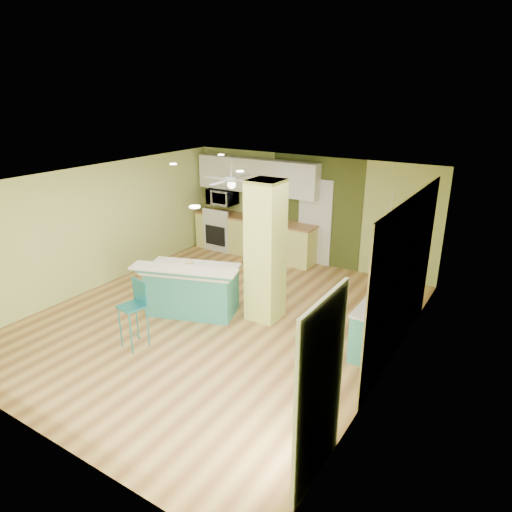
# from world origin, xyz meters

# --- Properties ---
(floor) EXTENTS (6.00, 7.00, 0.01)m
(floor) POSITION_xyz_m (0.00, 0.00, -0.01)
(floor) COLOR brown
(floor) RESTS_ON ground
(ceiling) EXTENTS (6.00, 7.00, 0.01)m
(ceiling) POSITION_xyz_m (0.00, 0.00, 2.50)
(ceiling) COLOR white
(ceiling) RESTS_ON wall_back
(wall_back) EXTENTS (6.00, 0.01, 2.50)m
(wall_back) POSITION_xyz_m (0.00, 3.50, 1.25)
(wall_back) COLOR #BECA6C
(wall_back) RESTS_ON floor
(wall_front) EXTENTS (6.00, 0.01, 2.50)m
(wall_front) POSITION_xyz_m (0.00, -3.50, 1.25)
(wall_front) COLOR #BECA6C
(wall_front) RESTS_ON floor
(wall_left) EXTENTS (0.01, 7.00, 2.50)m
(wall_left) POSITION_xyz_m (-3.00, 0.00, 1.25)
(wall_left) COLOR #BECA6C
(wall_left) RESTS_ON floor
(wall_right) EXTENTS (0.01, 7.00, 2.50)m
(wall_right) POSITION_xyz_m (3.00, 0.00, 1.25)
(wall_right) COLOR #BECA6C
(wall_right) RESTS_ON floor
(wood_panel) EXTENTS (0.02, 3.40, 2.50)m
(wood_panel) POSITION_xyz_m (2.99, 0.60, 1.25)
(wood_panel) COLOR #8F7C52
(wood_panel) RESTS_ON floor
(olive_accent) EXTENTS (2.20, 0.02, 2.50)m
(olive_accent) POSITION_xyz_m (0.20, 3.49, 1.25)
(olive_accent) COLOR #434D1E
(olive_accent) RESTS_ON floor
(interior_door) EXTENTS (0.82, 0.05, 2.00)m
(interior_door) POSITION_xyz_m (0.20, 3.46, 1.00)
(interior_door) COLOR white
(interior_door) RESTS_ON floor
(french_door) EXTENTS (0.04, 1.08, 2.10)m
(french_door) POSITION_xyz_m (2.97, -2.30, 1.05)
(french_door) COLOR silver
(french_door) RESTS_ON floor
(column) EXTENTS (0.55, 0.55, 2.50)m
(column) POSITION_xyz_m (0.65, 0.50, 1.25)
(column) COLOR #CBDB65
(column) RESTS_ON floor
(kitchen_run) EXTENTS (3.25, 0.63, 0.94)m
(kitchen_run) POSITION_xyz_m (-1.30, 3.20, 0.47)
(kitchen_run) COLOR #E7E579
(kitchen_run) RESTS_ON floor
(stove) EXTENTS (0.76, 0.66, 1.08)m
(stove) POSITION_xyz_m (-2.25, 3.19, 0.46)
(stove) COLOR silver
(stove) RESTS_ON floor
(upper_cabinets) EXTENTS (3.20, 0.34, 0.80)m
(upper_cabinets) POSITION_xyz_m (-1.30, 3.32, 1.95)
(upper_cabinets) COLOR white
(upper_cabinets) RESTS_ON wall_back
(microwave) EXTENTS (0.70, 0.48, 0.39)m
(microwave) POSITION_xyz_m (-2.25, 3.20, 1.35)
(microwave) COLOR white
(microwave) RESTS_ON wall_back
(ceiling_fan) EXTENTS (1.41, 1.41, 0.61)m
(ceiling_fan) POSITION_xyz_m (-1.10, 2.00, 2.08)
(ceiling_fan) COLOR white
(ceiling_fan) RESTS_ON ceiling
(pendant_lamp) EXTENTS (0.14, 0.14, 0.69)m
(pendant_lamp) POSITION_xyz_m (2.65, 0.75, 1.88)
(pendant_lamp) COLOR white
(pendant_lamp) RESTS_ON ceiling
(wall_decor) EXTENTS (0.03, 0.90, 0.70)m
(wall_decor) POSITION_xyz_m (2.96, 0.80, 1.55)
(wall_decor) COLOR brown
(wall_decor) RESTS_ON wood_panel
(peninsula) EXTENTS (1.99, 1.51, 1.00)m
(peninsula) POSITION_xyz_m (-0.58, -0.04, 0.46)
(peninsula) COLOR teal
(peninsula) RESTS_ON floor
(bar_stool) EXTENTS (0.43, 0.43, 1.10)m
(bar_stool) POSITION_xyz_m (-0.57, -1.40, 0.74)
(bar_stool) COLOR teal
(bar_stool) RESTS_ON floor
(side_counter) EXTENTS (0.53, 1.24, 0.80)m
(side_counter) POSITION_xyz_m (2.70, 0.48, 0.40)
(side_counter) COLOR teal
(side_counter) RESTS_ON floor
(fruit_bowl) EXTENTS (0.35, 0.35, 0.06)m
(fruit_bowl) POSITION_xyz_m (-1.06, 3.15, 0.97)
(fruit_bowl) COLOR #3B2918
(fruit_bowl) RESTS_ON kitchen_run
(canister) EXTENTS (0.14, 0.14, 0.16)m
(canister) POSITION_xyz_m (-0.55, -0.10, 0.95)
(canister) COLOR gold
(canister) RESTS_ON peninsula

